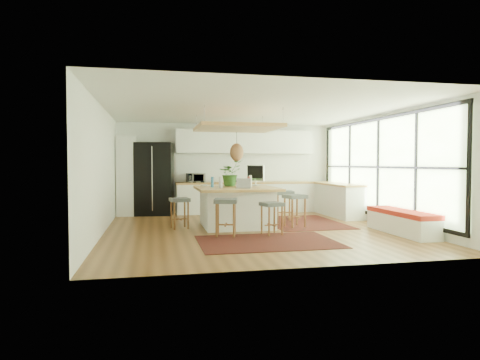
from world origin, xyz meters
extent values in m
plane|color=brown|center=(0.00, 0.00, 0.00)|extent=(7.00, 7.00, 0.00)
plane|color=white|center=(0.00, 0.00, 2.70)|extent=(7.00, 7.00, 0.00)
plane|color=white|center=(0.00, 3.50, 1.35)|extent=(6.50, 0.00, 6.50)
plane|color=white|center=(0.00, -3.50, 1.35)|extent=(6.50, 0.00, 6.50)
plane|color=white|center=(-3.25, 0.00, 1.35)|extent=(0.00, 7.00, 7.00)
plane|color=white|center=(3.25, 0.00, 1.35)|extent=(0.00, 7.00, 7.00)
cube|color=white|center=(-2.95, 3.18, 1.12)|extent=(0.55, 0.60, 2.25)
cube|color=white|center=(0.55, 3.18, 0.44)|extent=(4.20, 0.60, 0.88)
cube|color=#AB783C|center=(0.55, 3.18, 0.90)|extent=(4.24, 0.64, 0.05)
cube|color=white|center=(0.55, 3.48, 1.35)|extent=(4.20, 0.02, 0.80)
cube|color=white|center=(0.55, 3.32, 2.15)|extent=(4.20, 0.34, 0.70)
cube|color=white|center=(2.93, 2.00, 0.44)|extent=(0.60, 2.50, 0.88)
cube|color=#AB783C|center=(2.93, 2.00, 0.90)|extent=(0.64, 2.54, 0.05)
cube|color=black|center=(-0.09, -1.51, 0.01)|extent=(2.60, 1.80, 0.01)
cube|color=black|center=(1.48, 0.80, 0.01)|extent=(1.80, 2.60, 0.01)
imported|color=#A5A5AA|center=(-0.98, 3.18, 1.10)|extent=(0.54, 0.35, 0.35)
imported|color=#1E4C19|center=(-0.33, 1.10, 1.18)|extent=(0.85, 0.86, 0.50)
imported|color=silver|center=(-0.99, 0.98, 0.95)|extent=(0.21, 0.21, 0.05)
cylinder|color=teal|center=(-0.84, 0.61, 1.03)|extent=(0.07, 0.07, 0.19)
cylinder|color=silver|center=(-0.69, 0.36, 1.03)|extent=(0.07, 0.07, 0.19)
cylinder|color=maroon|center=(-0.04, 0.21, 1.03)|extent=(0.07, 0.07, 0.19)
cylinder|color=silver|center=(0.06, 0.56, 1.03)|extent=(0.07, 0.07, 0.19)
camera|label=1|loc=(-2.19, -9.03, 1.49)|focal=30.95mm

